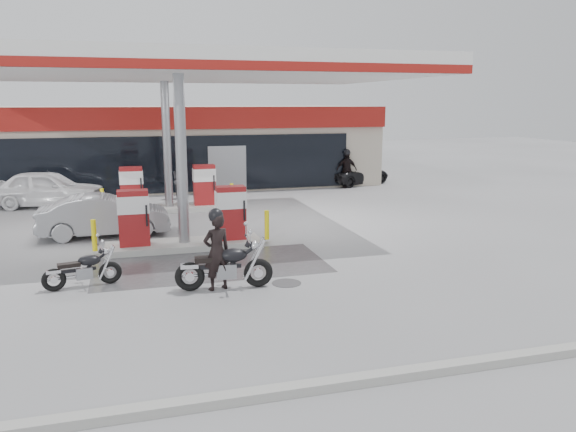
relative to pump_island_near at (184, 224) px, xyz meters
name	(u,v)px	position (x,y,z in m)	size (l,w,h in m)	color
ground	(192,267)	(0.00, -2.00, -0.71)	(90.00, 90.00, 0.00)	gray
wet_patch	(211,265)	(0.50, -2.00, -0.71)	(6.00, 3.00, 0.00)	#4C4C4F
drain_cover	(286,283)	(2.00, -4.00, -0.71)	(0.70, 0.70, 0.01)	#38383A
kerb	(246,397)	(0.00, -9.00, -0.64)	(28.00, 0.25, 0.15)	gray
store_building	(157,145)	(0.01, 13.94, 1.30)	(22.00, 8.22, 4.00)	#AFA592
canopy	(170,69)	(0.00, 3.00, 4.56)	(16.00, 10.02, 5.51)	silver
pump_island_near	(184,224)	(0.00, 0.00, 0.00)	(5.14, 1.30, 1.78)	#9E9E99
pump_island_far	(169,193)	(0.00, 6.00, 0.00)	(5.14, 1.30, 1.78)	#9E9E99
main_motorcycle	(226,267)	(0.56, -4.00, -0.20)	(2.25, 0.86, 1.15)	black
biker_main	(217,252)	(0.36, -3.99, 0.18)	(0.65, 0.43, 1.78)	black
parked_motorcycle	(84,270)	(-2.59, -2.99, -0.31)	(1.77, 0.67, 0.91)	black
sedan_white	(47,189)	(-4.71, 8.20, 0.05)	(1.79, 4.44, 1.51)	white
attendant	(180,180)	(0.70, 8.80, 0.11)	(0.80, 0.62, 1.64)	#525156
hatchback_silver	(104,216)	(-2.29, 2.20, -0.04)	(1.41, 4.05, 1.34)	gray
parked_car_left	(44,183)	(-5.20, 10.95, -0.10)	(1.70, 4.17, 1.21)	#470F18
parked_car_right	(357,174)	(10.00, 10.86, -0.19)	(1.72, 3.74, 1.04)	black
biker_walking	(347,170)	(9.00, 9.80, 0.20)	(1.06, 0.44, 1.81)	black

